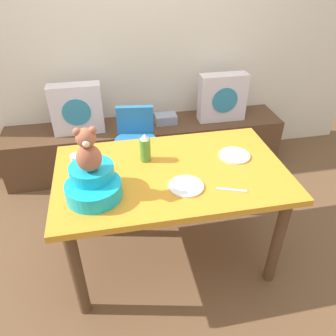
# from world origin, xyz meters

# --- Properties ---
(ground_plane) EXTENTS (8.00, 8.00, 0.00)m
(ground_plane) POSITION_xyz_m (0.00, 0.00, 0.00)
(ground_plane) COLOR brown
(back_wall) EXTENTS (4.40, 0.10, 2.60)m
(back_wall) POSITION_xyz_m (0.00, 1.44, 1.30)
(back_wall) COLOR silver
(back_wall) RESTS_ON ground_plane
(window_bench) EXTENTS (2.60, 0.44, 0.46)m
(window_bench) POSITION_xyz_m (0.00, 1.17, 0.23)
(window_bench) COLOR brown
(window_bench) RESTS_ON ground_plane
(pillow_floral_left) EXTENTS (0.44, 0.15, 0.44)m
(pillow_floral_left) POSITION_xyz_m (-0.60, 1.15, 0.68)
(pillow_floral_left) COLOR silver
(pillow_floral_left) RESTS_ON window_bench
(pillow_floral_right) EXTENTS (0.44, 0.15, 0.44)m
(pillow_floral_right) POSITION_xyz_m (0.73, 1.15, 0.68)
(pillow_floral_right) COLOR silver
(pillow_floral_right) RESTS_ON window_bench
(book_stack) EXTENTS (0.20, 0.14, 0.08)m
(book_stack) POSITION_xyz_m (0.19, 1.17, 0.50)
(book_stack) COLOR #929DB5
(book_stack) RESTS_ON window_bench
(dining_table) EXTENTS (1.39, 0.84, 0.74)m
(dining_table) POSITION_xyz_m (0.00, 0.00, 0.64)
(dining_table) COLOR orange
(dining_table) RESTS_ON ground_plane
(highchair) EXTENTS (0.36, 0.48, 0.79)m
(highchair) POSITION_xyz_m (-0.14, 0.74, 0.52)
(highchair) COLOR #2672B2
(highchair) RESTS_ON ground_plane
(infant_seat_teal) EXTENTS (0.30, 0.33, 0.16)m
(infant_seat_teal) POSITION_xyz_m (-0.46, -0.14, 0.81)
(infant_seat_teal) COLOR #15AFD0
(infant_seat_teal) RESTS_ON dining_table
(teddy_bear) EXTENTS (0.13, 0.12, 0.25)m
(teddy_bear) POSITION_xyz_m (-0.46, -0.14, 1.02)
(teddy_bear) COLOR #A65B41
(teddy_bear) RESTS_ON infant_seat_teal
(ketchup_bottle) EXTENTS (0.07, 0.07, 0.18)m
(ketchup_bottle) POSITION_xyz_m (-0.14, 0.15, 0.83)
(ketchup_bottle) COLOR #4C8C33
(ketchup_bottle) RESTS_ON dining_table
(coffee_mug) EXTENTS (0.12, 0.08, 0.09)m
(coffee_mug) POSITION_xyz_m (-0.55, 0.13, 0.79)
(coffee_mug) COLOR silver
(coffee_mug) RESTS_ON dining_table
(dinner_plate_near) EXTENTS (0.20, 0.20, 0.01)m
(dinner_plate_near) POSITION_xyz_m (0.43, 0.08, 0.75)
(dinner_plate_near) COLOR white
(dinner_plate_near) RESTS_ON dining_table
(dinner_plate_far) EXTENTS (0.20, 0.20, 0.01)m
(dinner_plate_far) POSITION_xyz_m (0.05, -0.18, 0.75)
(dinner_plate_far) COLOR white
(dinner_plate_far) RESTS_ON dining_table
(table_fork) EXTENTS (0.17, 0.07, 0.01)m
(table_fork) POSITION_xyz_m (0.29, -0.25, 0.74)
(table_fork) COLOR silver
(table_fork) RESTS_ON dining_table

